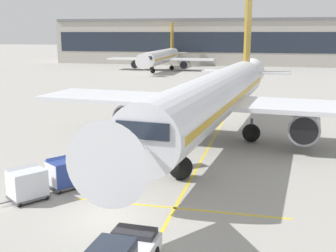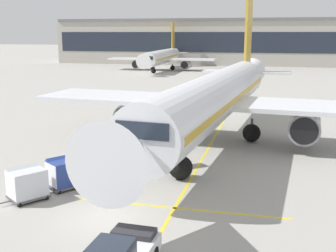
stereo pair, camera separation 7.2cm
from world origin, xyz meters
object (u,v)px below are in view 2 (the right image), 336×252
(belt_loader, at_px, (129,162))
(safety_cone_wingtip, at_px, (127,139))
(ground_crew_marshaller, at_px, (78,165))
(ground_crew_by_carts, at_px, (112,160))
(safety_cone_engine_keepout, at_px, (148,135))
(ground_crew_by_loader, at_px, (105,172))
(distant_airplane, at_px, (162,57))
(baggage_cart_lead, at_px, (65,172))
(baggage_cart_second, at_px, (27,183))
(parked_airplane, at_px, (217,97))

(belt_loader, relative_size, safety_cone_wingtip, 7.38)
(ground_crew_marshaller, height_order, safety_cone_wingtip, ground_crew_marshaller)
(ground_crew_marshaller, xyz_separation_m, safety_cone_wingtip, (-0.03, 9.86, -0.67))
(ground_crew_by_carts, relative_size, safety_cone_engine_keepout, 2.36)
(ground_crew_by_loader, xyz_separation_m, distant_airplane, (-17.61, 83.23, 2.26))
(ground_crew_by_carts, bearing_deg, baggage_cart_lead, -119.72)
(ground_crew_by_carts, distance_m, safety_cone_engine_keepout, 9.84)
(ground_crew_by_carts, xyz_separation_m, safety_cone_wingtip, (-1.67, 8.15, -0.67))
(baggage_cart_lead, xyz_separation_m, baggage_cart_second, (-1.21, -2.28, 0.00))
(belt_loader, distance_m, ground_crew_by_loader, 3.00)
(baggage_cart_lead, height_order, safety_cone_wingtip, baggage_cart_lead)
(safety_cone_engine_keepout, xyz_separation_m, distant_airplane, (-16.77, 70.75, 2.90))
(ground_crew_by_loader, xyz_separation_m, ground_crew_marshaller, (-2.19, 0.95, 0.00))
(parked_airplane, height_order, belt_loader, parked_airplane)
(baggage_cart_second, bearing_deg, ground_crew_by_loader, 38.31)
(belt_loader, bearing_deg, distant_airplane, 102.79)
(belt_loader, xyz_separation_m, baggage_cart_lead, (-3.00, -3.49, 0.17))
(ground_crew_by_carts, bearing_deg, safety_cone_wingtip, 101.59)
(baggage_cart_lead, height_order, ground_crew_by_loader, baggage_cart_lead)
(parked_airplane, xyz_separation_m, baggage_cart_second, (-8.75, -15.99, -2.96))
(parked_airplane, bearing_deg, distant_airplane, 108.01)
(safety_cone_engine_keepout, height_order, safety_cone_wingtip, safety_cone_engine_keepout)
(ground_crew_by_loader, distance_m, safety_cone_engine_keepout, 12.52)
(belt_loader, distance_m, safety_cone_engine_keepout, 9.66)
(baggage_cart_lead, relative_size, baggage_cart_second, 1.00)
(baggage_cart_lead, relative_size, safety_cone_wingtip, 3.95)
(parked_airplane, xyz_separation_m, ground_crew_marshaller, (-7.35, -12.21, -2.96))
(baggage_cart_lead, distance_m, safety_cone_engine_keepout, 13.13)
(baggage_cart_lead, xyz_separation_m, distant_airplane, (-15.23, 83.78, 2.26))
(baggage_cart_second, xyz_separation_m, distant_airplane, (-14.02, 86.06, 2.26))
(ground_crew_marshaller, relative_size, safety_cone_engine_keepout, 2.36)
(ground_crew_by_carts, relative_size, safety_cone_wingtip, 2.57)
(ground_crew_marshaller, bearing_deg, parked_airplane, 58.94)
(ground_crew_by_loader, relative_size, distant_airplane, 0.05)
(distant_airplane, bearing_deg, baggage_cart_second, -80.75)
(safety_cone_wingtip, bearing_deg, safety_cone_engine_keepout, 50.29)
(safety_cone_engine_keepout, xyz_separation_m, safety_cone_wingtip, (-1.38, -1.66, -0.03))
(belt_loader, bearing_deg, ground_crew_by_loader, -101.78)
(belt_loader, bearing_deg, baggage_cart_lead, -130.66)
(baggage_cart_second, height_order, ground_crew_marshaller, baggage_cart_second)
(baggage_cart_second, bearing_deg, distant_airplane, 99.25)
(belt_loader, relative_size, ground_crew_by_carts, 2.88)
(parked_airplane, xyz_separation_m, baggage_cart_lead, (-7.54, -13.71, -2.96))
(parked_airplane, relative_size, ground_crew_by_carts, 24.71)
(baggage_cart_second, bearing_deg, safety_cone_engine_keepout, 79.83)
(baggage_cart_lead, bearing_deg, distant_airplane, 100.30)
(belt_loader, relative_size, ground_crew_by_loader, 2.88)
(baggage_cart_second, bearing_deg, ground_crew_by_carts, 61.05)
(baggage_cart_lead, relative_size, ground_crew_by_carts, 1.54)
(ground_crew_by_carts, relative_size, distant_airplane, 0.05)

